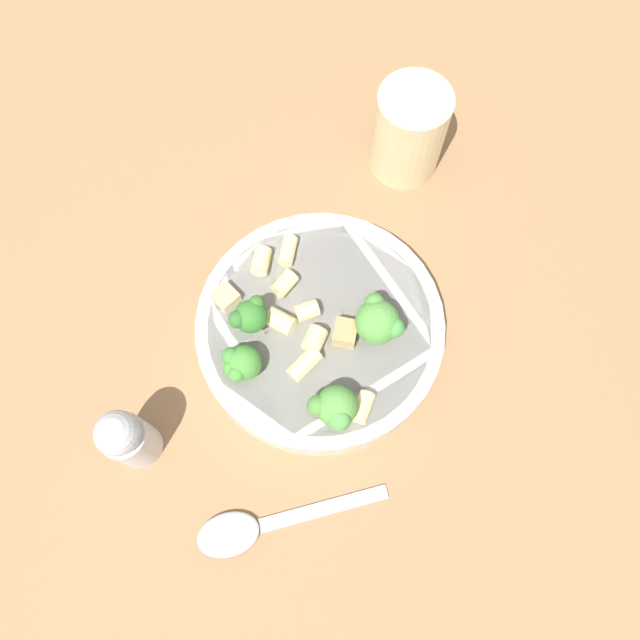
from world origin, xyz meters
The scene contains 19 objects.
ground_plane centered at (0.00, 0.00, 0.00)m, with size 2.00×2.00×0.00m, color #936D47.
pasta_bowl centered at (0.00, 0.00, 0.02)m, with size 0.22×0.22×0.04m.
broccoli_floret_0 centered at (-0.07, -0.03, 0.06)m, with size 0.03×0.03×0.03m.
broccoli_floret_1 centered at (0.00, -0.08, 0.06)m, with size 0.04×0.04×0.04m.
broccoli_floret_2 centered at (-0.06, 0.01, 0.06)m, with size 0.03×0.03×0.04m.
broccoli_floret_3 centered at (0.05, -0.01, 0.06)m, with size 0.04×0.04×0.04m.
rigatoni_0 centered at (-0.02, -0.04, 0.04)m, with size 0.02×0.02×0.03m, color beige.
rigatoni_1 centered at (0.02, -0.08, 0.04)m, with size 0.01×0.01×0.03m, color beige.
rigatoni_2 centered at (-0.04, 0.07, 0.04)m, with size 0.02×0.02×0.02m, color beige.
rigatoni_3 centered at (-0.01, -0.02, 0.05)m, with size 0.02×0.02×0.02m, color beige.
rigatoni_4 centered at (-0.02, 0.07, 0.04)m, with size 0.01×0.01×0.03m, color beige.
rigatoni_5 centered at (-0.03, 0.04, 0.04)m, with size 0.02×0.02×0.02m, color beige.
rigatoni_6 centered at (-0.01, 0.01, 0.04)m, with size 0.01×0.01×0.02m, color beige.
rigatoni_7 centered at (-0.03, 0.01, 0.05)m, with size 0.02×0.02×0.02m, color beige.
chicken_chunk_0 centered at (-0.08, 0.04, 0.04)m, with size 0.02×0.02×0.01m, color tan.
chicken_chunk_1 centered at (0.02, -0.01, 0.05)m, with size 0.02×0.02×0.02m, color tan.
drinking_glass centered at (0.12, 0.18, 0.04)m, with size 0.07×0.07×0.10m.
pepper_shaker centered at (-0.17, -0.07, 0.04)m, with size 0.04×0.04×0.09m.
spoon centered at (-0.08, -0.16, 0.00)m, with size 0.17×0.04×0.01m.
Camera 1 is at (-0.03, -0.18, 0.56)m, focal length 35.00 mm.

